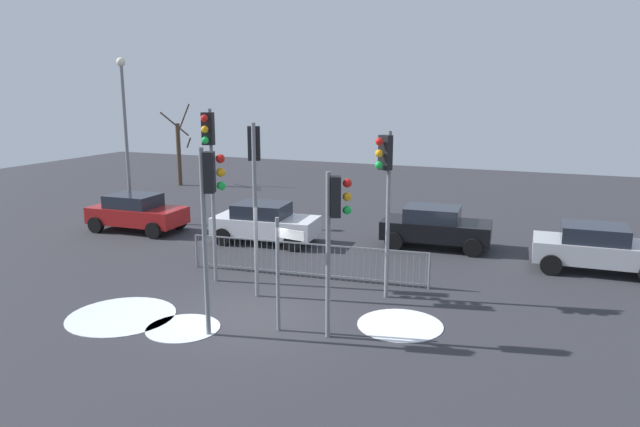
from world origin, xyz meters
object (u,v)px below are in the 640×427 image
object	(u,v)px
direction_sign_post	(280,268)
street_lamp	(125,124)
traffic_light_mid_right	(210,200)
bare_tree_left	(179,151)
traffic_light_rear_left	(255,171)
car_black_far	(435,226)
car_red_mid	(136,212)
traffic_light_mid_left	(335,218)
traffic_light_foreground_right	(385,178)
car_silver_near	(597,248)
car_white_trailing	(265,222)
traffic_light_foreground_left	(210,158)

from	to	relation	value
direction_sign_post	street_lamp	bearing A→B (deg)	154.55
traffic_light_mid_right	bare_tree_left	size ratio (longest dim) A/B	0.92
bare_tree_left	traffic_light_rear_left	bearing A→B (deg)	-48.71
car_black_far	car_red_mid	distance (m)	11.71
traffic_light_mid_left	car_red_mid	world-z (taller)	traffic_light_mid_left
traffic_light_foreground_right	traffic_light_mid_right	xyz separation A→B (m)	(-2.93, -3.77, -0.13)
car_silver_near	street_lamp	size ratio (longest dim) A/B	0.57
street_lamp	car_white_trailing	bearing A→B (deg)	-6.96
traffic_light_mid_left	car_red_mid	xyz separation A→B (m)	(-10.96, 6.60, -2.04)
traffic_light_mid_right	car_black_far	xyz separation A→B (m)	(3.19, 9.55, -2.42)
car_white_trailing	car_red_mid	bearing A→B (deg)	177.75
traffic_light_mid_right	car_silver_near	world-z (taller)	traffic_light_mid_right
street_lamp	traffic_light_rear_left	bearing A→B (deg)	-32.61
traffic_light_rear_left	car_silver_near	bearing A→B (deg)	8.51
traffic_light_foreground_right	car_black_far	size ratio (longest dim) A/B	1.16
bare_tree_left	traffic_light_mid_left	bearing A→B (deg)	-46.17
traffic_light_foreground_right	car_white_trailing	size ratio (longest dim) A/B	1.15
traffic_light_mid_right	traffic_light_mid_left	distance (m)	2.80
traffic_light_foreground_right	traffic_light_mid_left	world-z (taller)	traffic_light_foreground_right
traffic_light_mid_right	car_red_mid	distance (m)	11.49
traffic_light_mid_right	traffic_light_mid_left	size ratio (longest dim) A/B	1.14
traffic_light_mid_right	traffic_light_rear_left	distance (m)	2.81
car_white_trailing	car_silver_near	size ratio (longest dim) A/B	1.02
car_white_trailing	traffic_light_mid_left	bearing A→B (deg)	-57.50
car_red_mid	traffic_light_foreground_right	bearing A→B (deg)	-20.49
traffic_light_mid_right	car_silver_near	size ratio (longest dim) A/B	1.12
traffic_light_rear_left	car_red_mid	size ratio (longest dim) A/B	1.22
traffic_light_foreground_left	car_black_far	bearing A→B (deg)	-141.22
traffic_light_mid_left	bare_tree_left	bearing A→B (deg)	-157.86
car_black_far	bare_tree_left	size ratio (longest dim) A/B	0.82
traffic_light_foreground_left	traffic_light_mid_left	world-z (taller)	traffic_light_foreground_left
traffic_light_foreground_left	traffic_light_mid_right	size ratio (longest dim) A/B	1.16
traffic_light_foreground_right	traffic_light_mid_left	distance (m)	2.91
traffic_light_mid_left	street_lamp	xyz separation A→B (m)	(-12.20, 7.74, 1.36)
car_silver_near	traffic_light_mid_left	bearing A→B (deg)	-129.44
car_white_trailing	car_silver_near	world-z (taller)	same
traffic_light_foreground_left	traffic_light_mid_left	size ratio (longest dim) A/B	1.32
traffic_light_mid_left	car_red_mid	size ratio (longest dim) A/B	0.99
traffic_light_foreground_right	car_red_mid	world-z (taller)	traffic_light_foreground_right
traffic_light_mid_left	traffic_light_foreground_right	bearing A→B (deg)	151.91
car_black_far	street_lamp	xyz separation A→B (m)	(-12.77, -0.88, 3.40)
traffic_light_foreground_left	traffic_light_rear_left	size ratio (longest dim) A/B	1.07
car_silver_near	traffic_light_foreground_right	bearing A→B (deg)	-141.01
bare_tree_left	traffic_light_foreground_right	bearing A→B (deg)	-40.28
car_black_far	car_silver_near	bearing A→B (deg)	-14.34
traffic_light_mid_left	bare_tree_left	xyz separation A→B (m)	(-16.04, 16.71, -0.75)
traffic_light_foreground_left	direction_sign_post	size ratio (longest dim) A/B	1.85
traffic_light_mid_right	direction_sign_post	size ratio (longest dim) A/B	1.59
car_silver_near	bare_tree_left	world-z (taller)	bare_tree_left
traffic_light_mid_left	car_red_mid	bearing A→B (deg)	-142.74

